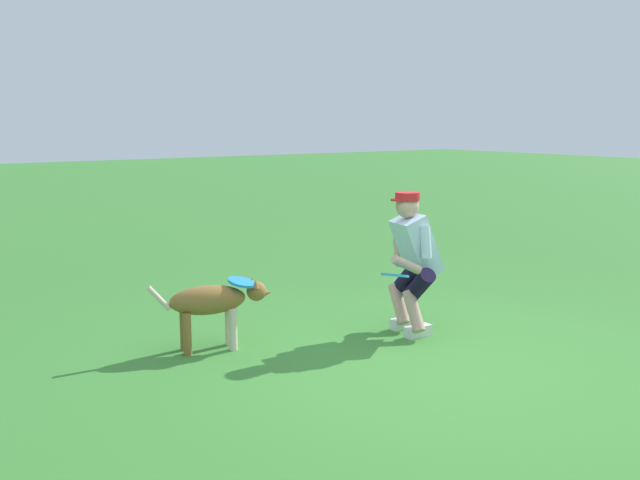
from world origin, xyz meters
TOP-DOWN VIEW (x-y plane):
  - ground_plane at (0.00, 0.00)m, footprint 60.00×60.00m
  - person at (-0.45, -0.80)m, footprint 0.65×0.66m
  - dog at (1.25, -1.39)m, footprint 1.05×0.40m
  - frisbee_flying at (1.02, -1.33)m, footprint 0.30×0.30m
  - frisbee_held at (-0.10, -0.63)m, footprint 0.26×0.27m

SIDE VIEW (x-z plane):
  - ground_plane at x=0.00m, z-range 0.00..0.00m
  - dog at x=1.25m, z-range 0.11..0.71m
  - frisbee_flying at x=1.02m, z-range 0.52..0.61m
  - frisbee_held at x=-0.10m, z-range 0.56..0.66m
  - person at x=-0.45m, z-range 0.05..1.34m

